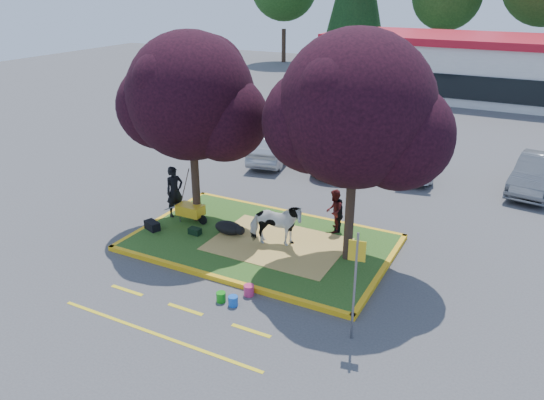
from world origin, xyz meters
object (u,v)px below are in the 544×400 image
at_px(cow, 275,225).
at_px(wheelbarrow, 191,210).
at_px(handler, 175,192).
at_px(bucket_pink, 249,290).
at_px(bucket_green, 221,297).
at_px(bucket_blue, 233,301).
at_px(car_black, 223,130).
at_px(car_silver, 274,147).
at_px(calf, 229,228).
at_px(sign_post, 355,274).

xyz_separation_m(cow, wheelbarrow, (-3.48, 0.25, -0.30)).
bearing_deg(handler, bucket_pink, -100.24).
distance_m(bucket_green, bucket_blue, 0.39).
bearing_deg(cow, bucket_pink, 174.07).
bearing_deg(bucket_green, wheelbarrow, 134.59).
bearing_deg(handler, car_black, 45.45).
relative_size(bucket_green, car_silver, 0.06).
height_order(bucket_pink, bucket_blue, bucket_pink).
bearing_deg(bucket_green, bucket_pink, 50.12).
relative_size(handler, wheelbarrow, 1.11).
distance_m(cow, bucket_pink, 2.88).
height_order(bucket_green, car_silver, car_silver).
relative_size(bucket_green, car_black, 0.07).
height_order(bucket_blue, car_black, car_black).
relative_size(wheelbarrow, bucket_blue, 5.95).
bearing_deg(calf, car_silver, 108.52).
distance_m(wheelbarrow, sign_post, 8.09).
bearing_deg(bucket_pink, bucket_green, -129.88).
xyz_separation_m(bucket_pink, car_silver, (-4.80, 10.80, 0.55)).
bearing_deg(calf, car_black, 125.01).
relative_size(bucket_pink, car_silver, 0.07).
bearing_deg(wheelbarrow, cow, -4.64).
distance_m(wheelbarrow, bucket_pink, 5.05).
height_order(bucket_green, car_black, car_black).
bearing_deg(car_silver, wheelbarrow, 84.26).
relative_size(calf, wheelbarrow, 0.61).
bearing_deg(cow, bucket_green, 163.22).
xyz_separation_m(handler, sign_post, (8.00, -3.67, 0.71)).
distance_m(cow, bucket_green, 3.43).
bearing_deg(sign_post, cow, 129.15).
bearing_deg(bucket_green, sign_post, 1.75).
height_order(bucket_green, bucket_blue, bucket_blue).
distance_m(bucket_pink, car_silver, 11.84).
bearing_deg(handler, calf, -76.44).
distance_m(handler, car_black, 9.85).
bearing_deg(bucket_blue, bucket_green, 177.54).
distance_m(car_black, car_silver, 4.09).
xyz_separation_m(sign_post, car_silver, (-7.95, 11.31, -1.08)).
bearing_deg(sign_post, bucket_blue, 172.34).
relative_size(cow, bucket_green, 6.28).
distance_m(bucket_blue, car_silver, 12.37).
bearing_deg(bucket_green, calf, 118.64).
bearing_deg(wheelbarrow, bucket_green, -46.02).
xyz_separation_m(cow, calf, (-1.78, 0.03, -0.51)).
bearing_deg(cow, bucket_blue, 169.84).
xyz_separation_m(wheelbarrow, sign_post, (7.20, -3.48, 1.20)).
xyz_separation_m(bucket_pink, car_black, (-8.62, 12.26, 0.52)).
relative_size(bucket_green, bucket_blue, 0.98).
relative_size(sign_post, bucket_pink, 9.24).
distance_m(sign_post, bucket_pink, 3.58).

